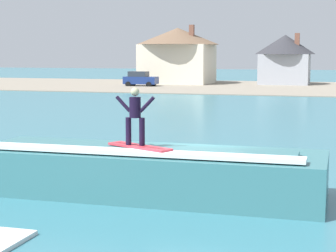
# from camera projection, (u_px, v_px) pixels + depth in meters

# --- Properties ---
(ground_plane) EXTENTS (260.00, 260.00, 0.00)m
(ground_plane) POSITION_uv_depth(u_px,v_px,m) (198.00, 187.00, 18.29)
(ground_plane) COLOR #336E7D
(wave_crest) EXTENTS (10.12, 3.14, 1.46)m
(wave_crest) POSITION_uv_depth(u_px,v_px,m) (147.00, 171.00, 17.24)
(wave_crest) COLOR #377177
(wave_crest) RESTS_ON ground_plane
(surfboard) EXTENTS (2.11, 1.37, 0.06)m
(surfboard) POSITION_uv_depth(u_px,v_px,m) (140.00, 147.00, 16.62)
(surfboard) COLOR #D8333F
(surfboard) RESTS_ON wave_crest
(surfer) EXTENTS (1.16, 0.32, 1.62)m
(surfer) POSITION_uv_depth(u_px,v_px,m) (135.00, 113.00, 16.57)
(surfer) COLOR black
(surfer) RESTS_ON surfboard
(shoreline_bank) EXTENTS (120.00, 27.84, 0.09)m
(shoreline_bank) POSITION_uv_depth(u_px,v_px,m) (304.00, 88.00, 69.19)
(shoreline_bank) COLOR gray
(shoreline_bank) RESTS_ON ground_plane
(car_near_shore) EXTENTS (4.05, 2.15, 1.86)m
(car_near_shore) POSITION_uv_depth(u_px,v_px,m) (140.00, 79.00, 72.24)
(car_near_shore) COLOR navy
(car_near_shore) RESTS_ON ground_plane
(house_with_chimney) EXTENTS (10.91, 10.91, 7.66)m
(house_with_chimney) POSITION_uv_depth(u_px,v_px,m) (178.00, 53.00, 78.28)
(house_with_chimney) COLOR beige
(house_with_chimney) RESTS_ON ground_plane
(house_small_cottage) EXTENTS (7.67, 7.67, 6.55)m
(house_small_cottage) POSITION_uv_depth(u_px,v_px,m) (285.00, 57.00, 76.07)
(house_small_cottage) COLOR #9EA3AD
(house_small_cottage) RESTS_ON ground_plane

